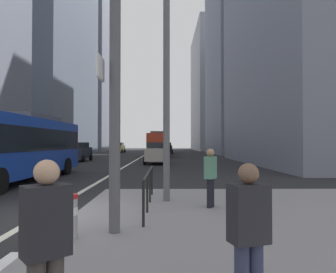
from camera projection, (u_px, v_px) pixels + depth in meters
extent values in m
plane|color=black|center=(129.00, 164.00, 27.79)|extent=(160.00, 160.00, 0.00)
cube|color=gray|center=(267.00, 226.00, 6.83)|extent=(9.00, 10.00, 0.15)
cube|color=beige|center=(139.00, 158.00, 37.79)|extent=(0.20, 80.00, 0.01)
cube|color=slate|center=(86.00, 67.00, 75.15)|extent=(11.43, 18.81, 40.55)
cube|color=slate|center=(244.00, 37.00, 54.21)|extent=(11.47, 18.30, 40.78)
cube|color=#9E9EA3|center=(219.00, 91.00, 80.80)|extent=(12.47, 25.41, 30.79)
cube|color=#14389E|center=(16.00, 147.00, 15.03)|extent=(2.80, 11.35, 2.75)
cube|color=black|center=(16.00, 139.00, 15.03)|extent=(2.83, 11.13, 1.10)
cube|color=#4C4C51|center=(32.00, 118.00, 16.75)|extent=(1.86, 4.11, 0.30)
cylinder|color=black|center=(66.00, 166.00, 18.59)|extent=(0.33, 1.01, 1.00)
cylinder|color=black|center=(27.00, 166.00, 18.64)|extent=(0.33, 1.01, 1.00)
cube|color=red|center=(158.00, 144.00, 43.34)|extent=(2.71, 10.96, 2.75)
cube|color=black|center=(158.00, 142.00, 43.34)|extent=(2.75, 10.74, 1.10)
cube|color=#4C4C51|center=(158.00, 133.00, 41.73)|extent=(1.83, 3.96, 0.30)
cylinder|color=black|center=(152.00, 152.00, 46.82)|extent=(0.32, 1.01, 1.00)
cylinder|color=black|center=(167.00, 152.00, 46.79)|extent=(0.32, 1.01, 1.00)
cylinder|color=black|center=(148.00, 154.00, 39.84)|extent=(0.32, 1.01, 1.00)
cylinder|color=black|center=(167.00, 154.00, 39.81)|extent=(0.32, 1.01, 1.00)
cube|color=#198456|center=(163.00, 144.00, 64.10)|extent=(2.52, 10.53, 2.75)
cube|color=black|center=(163.00, 142.00, 64.10)|extent=(2.56, 10.32, 1.10)
cube|color=#4C4C51|center=(163.00, 136.00, 62.55)|extent=(1.76, 3.79, 0.30)
cylinder|color=black|center=(158.00, 149.00, 67.43)|extent=(0.30, 1.00, 1.00)
cylinder|color=black|center=(169.00, 149.00, 67.45)|extent=(0.30, 1.00, 1.00)
cylinder|color=black|center=(157.00, 150.00, 60.70)|extent=(0.30, 1.00, 1.00)
cylinder|color=black|center=(169.00, 150.00, 60.72)|extent=(0.30, 1.00, 1.00)
cube|color=#232838|center=(79.00, 153.00, 32.07)|extent=(1.89, 4.17, 1.10)
cube|color=black|center=(79.00, 145.00, 32.23)|extent=(1.55, 2.26, 0.52)
cylinder|color=black|center=(83.00, 159.00, 30.64)|extent=(0.24, 0.65, 0.64)
cylinder|color=black|center=(65.00, 159.00, 30.67)|extent=(0.24, 0.65, 0.64)
cylinder|color=black|center=(91.00, 157.00, 33.44)|extent=(0.24, 0.65, 0.64)
cylinder|color=black|center=(74.00, 157.00, 33.47)|extent=(0.24, 0.65, 0.64)
cube|color=#B2A899|center=(156.00, 154.00, 28.04)|extent=(1.80, 4.33, 1.10)
cube|color=black|center=(156.00, 145.00, 27.91)|extent=(1.50, 2.34, 0.52)
cylinder|color=black|center=(147.00, 159.00, 29.50)|extent=(0.22, 0.64, 0.64)
cylinder|color=black|center=(166.00, 159.00, 29.50)|extent=(0.22, 0.64, 0.64)
cylinder|color=black|center=(145.00, 161.00, 26.56)|extent=(0.22, 0.64, 0.64)
cylinder|color=black|center=(166.00, 161.00, 26.57)|extent=(0.22, 0.64, 0.64)
cube|color=black|center=(167.00, 149.00, 54.58)|extent=(1.91, 4.18, 1.10)
cube|color=black|center=(167.00, 144.00, 54.45)|extent=(1.57, 2.28, 0.52)
cylinder|color=black|center=(162.00, 151.00, 56.00)|extent=(0.24, 0.65, 0.64)
cylinder|color=black|center=(172.00, 151.00, 55.95)|extent=(0.24, 0.65, 0.64)
cylinder|color=black|center=(162.00, 152.00, 53.19)|extent=(0.24, 0.65, 0.64)
cylinder|color=black|center=(172.00, 152.00, 53.15)|extent=(0.24, 0.65, 0.64)
cube|color=gold|center=(119.00, 148.00, 59.88)|extent=(1.96, 4.23, 1.10)
cube|color=black|center=(119.00, 144.00, 60.05)|extent=(1.59, 2.31, 0.52)
cylinder|color=black|center=(122.00, 151.00, 58.43)|extent=(0.25, 0.65, 0.64)
cylinder|color=black|center=(112.00, 151.00, 58.49)|extent=(0.25, 0.65, 0.64)
cylinder|color=black|center=(125.00, 151.00, 61.25)|extent=(0.25, 0.65, 0.64)
cylinder|color=black|center=(116.00, 151.00, 61.32)|extent=(0.25, 0.65, 0.64)
cylinder|color=#515156|center=(115.00, 80.00, 6.16)|extent=(0.22, 0.22, 6.00)
cube|color=white|center=(100.00, 68.00, 5.98)|extent=(0.04, 0.60, 0.44)
cylinder|color=#56565B|center=(166.00, 69.00, 9.47)|extent=(0.20, 0.20, 8.00)
cylinder|color=#99999E|center=(41.00, 237.00, 4.47)|extent=(0.18, 0.18, 0.82)
cylinder|color=white|center=(41.00, 230.00, 4.47)|extent=(0.19, 0.19, 0.15)
cylinder|color=#B21E19|center=(42.00, 211.00, 4.48)|extent=(0.20, 0.20, 0.08)
cylinder|color=#99999E|center=(72.00, 216.00, 5.73)|extent=(0.18, 0.18, 0.81)
cylinder|color=white|center=(73.00, 211.00, 5.73)|extent=(0.19, 0.19, 0.15)
cylinder|color=#B21E19|center=(73.00, 196.00, 5.73)|extent=(0.20, 0.20, 0.08)
cylinder|color=black|center=(143.00, 204.00, 6.51)|extent=(0.06, 0.06, 0.95)
cylinder|color=black|center=(147.00, 194.00, 7.85)|extent=(0.06, 0.06, 0.95)
cylinder|color=black|center=(150.00, 186.00, 9.19)|extent=(0.06, 0.06, 0.95)
cylinder|color=black|center=(152.00, 181.00, 10.53)|extent=(0.06, 0.06, 0.95)
cylinder|color=black|center=(149.00, 172.00, 8.53)|extent=(0.06, 4.03, 0.06)
cylinder|color=black|center=(212.00, 193.00, 8.53)|extent=(0.15, 0.15, 0.78)
cylinder|color=black|center=(209.00, 193.00, 8.39)|extent=(0.15, 0.15, 0.78)
cube|color=#4C7F66|center=(210.00, 168.00, 8.48)|extent=(0.39, 0.45, 0.60)
sphere|color=#9E7556|center=(210.00, 153.00, 8.49)|extent=(0.22, 0.22, 0.22)
cube|color=#232328|center=(249.00, 213.00, 3.11)|extent=(0.43, 0.34, 0.59)
sphere|color=brown|center=(248.00, 174.00, 3.12)|extent=(0.21, 0.21, 0.21)
cube|color=#232328|center=(46.00, 220.00, 2.66)|extent=(0.45, 0.43, 0.61)
sphere|color=tan|center=(47.00, 172.00, 2.67)|extent=(0.22, 0.22, 0.22)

